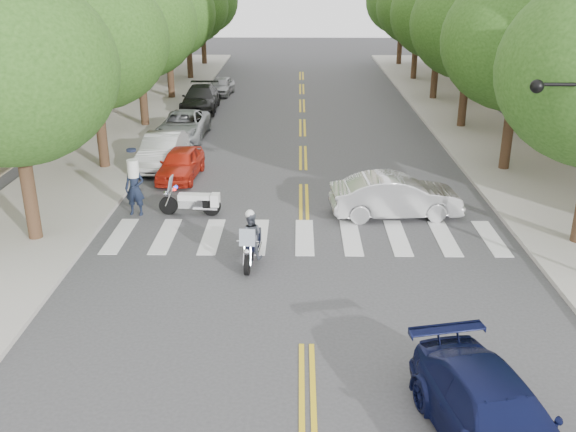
{
  "coord_description": "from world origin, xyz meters",
  "views": [
    {
      "loc": [
        -0.22,
        -13.14,
        8.45
      ],
      "look_at": [
        -0.53,
        5.1,
        1.3
      ],
      "focal_mm": 40.0,
      "sensor_mm": 36.0,
      "label": 1
    }
  ],
  "objects_px": {
    "motorcycle_police": "(251,239)",
    "motorcycle_parked": "(195,202)",
    "officer_standing": "(135,189)",
    "sedan_blue": "(496,420)",
    "convertible": "(396,196)"
  },
  "relations": [
    {
      "from": "convertible",
      "to": "officer_standing",
      "type": "bearing_deg",
      "value": 85.25
    },
    {
      "from": "motorcycle_parked",
      "to": "officer_standing",
      "type": "xyz_separation_m",
      "value": [
        -2.15,
        0.01,
        0.48
      ]
    },
    {
      "from": "motorcycle_police",
      "to": "officer_standing",
      "type": "bearing_deg",
      "value": -38.12
    },
    {
      "from": "officer_standing",
      "to": "motorcycle_parked",
      "type": "bearing_deg",
      "value": 7.07
    },
    {
      "from": "motorcycle_police",
      "to": "motorcycle_parked",
      "type": "bearing_deg",
      "value": -56.29
    },
    {
      "from": "motorcycle_parked",
      "to": "convertible",
      "type": "xyz_separation_m",
      "value": [
        7.2,
        0.01,
        0.26
      ]
    },
    {
      "from": "motorcycle_parked",
      "to": "convertible",
      "type": "relative_size",
      "value": 0.49
    },
    {
      "from": "officer_standing",
      "to": "sedan_blue",
      "type": "distance_m",
      "value": 15.34
    },
    {
      "from": "motorcycle_parked",
      "to": "convertible",
      "type": "distance_m",
      "value": 7.21
    },
    {
      "from": "officer_standing",
      "to": "sedan_blue",
      "type": "xyz_separation_m",
      "value": [
        9.5,
        -12.04,
        -0.29
      ]
    },
    {
      "from": "motorcycle_police",
      "to": "convertible",
      "type": "relative_size",
      "value": 0.46
    },
    {
      "from": "officer_standing",
      "to": "convertible",
      "type": "height_order",
      "value": "officer_standing"
    },
    {
      "from": "officer_standing",
      "to": "convertible",
      "type": "distance_m",
      "value": 9.35
    },
    {
      "from": "sedan_blue",
      "to": "officer_standing",
      "type": "bearing_deg",
      "value": 115.9
    },
    {
      "from": "officer_standing",
      "to": "convertible",
      "type": "relative_size",
      "value": 0.43
    }
  ]
}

